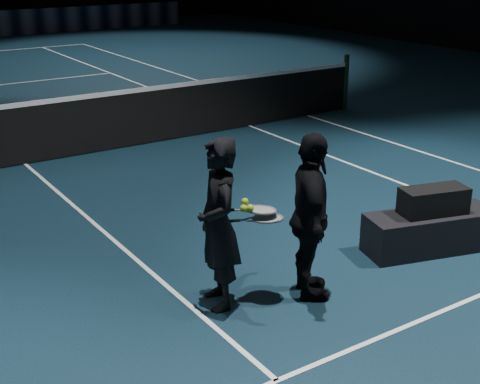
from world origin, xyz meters
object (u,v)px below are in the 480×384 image
object	(u,v)px
racket_bag	(433,201)
tennis_balls	(246,206)
racket_upper	(261,210)
player_bench	(430,232)
racket_lower	(268,218)
player_a	(218,224)
player_b	(311,217)

from	to	relation	value
racket_bag	tennis_balls	distance (m)	2.31
racket_upper	tennis_balls	xyz separation A→B (m)	(-0.15, 0.02, 0.06)
racket_bag	racket_upper	distance (m)	2.15
player_bench	racket_lower	size ratio (longest dim) A/B	2.11
player_bench	player_a	bearing A→B (deg)	-170.54
racket_bag	tennis_balls	world-z (taller)	tennis_balls
player_b	racket_upper	size ratio (longest dim) A/B	2.34
player_b	racket_upper	xyz separation A→B (m)	(-0.40, 0.21, 0.09)
tennis_balls	player_b	bearing A→B (deg)	-22.90
player_bench	player_b	bearing A→B (deg)	-162.66
racket_upper	racket_lower	bearing A→B (deg)	-42.66
player_a	racket_upper	world-z (taller)	player_a
player_b	tennis_balls	size ratio (longest dim) A/B	13.23
player_bench	player_a	xyz separation A→B (m)	(-2.51, 0.28, 0.58)
player_b	racket_lower	bearing A→B (deg)	97.52
player_bench	racket_upper	xyz separation A→B (m)	(-2.13, 0.16, 0.67)
player_bench	player_b	distance (m)	1.82
racket_bag	player_b	size ratio (longest dim) A/B	0.45
player_a	racket_upper	distance (m)	0.41
racket_bag	player_a	distance (m)	2.54
player_bench	player_a	distance (m)	2.59
player_bench	player_a	world-z (taller)	player_a
player_b	player_bench	bearing A→B (deg)	-58.44
tennis_balls	racket_bag	bearing A→B (deg)	-4.60
racket_bag	player_bench	bearing A→B (deg)	0.00
player_a	racket_lower	distance (m)	0.45
player_bench	player_b	xyz separation A→B (m)	(-1.73, -0.05, 0.58)
racket_upper	tennis_balls	size ratio (longest dim) A/B	5.67
racket_upper	player_b	bearing A→B (deg)	-9.08
player_a	racket_upper	xyz separation A→B (m)	(0.39, -0.12, 0.09)
player_bench	racket_upper	world-z (taller)	racket_upper
racket_bag	racket_lower	bearing A→B (deg)	-167.12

